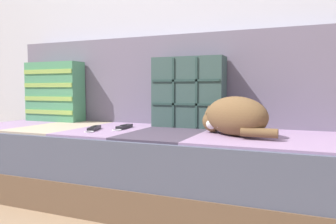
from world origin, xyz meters
TOP-DOWN VIEW (x-y plane):
  - ground_plane at (0.00, 0.00)m, footprint 14.00×14.00m
  - couch at (0.00, 0.16)m, footprint 2.15×0.78m
  - sofa_backrest at (0.00, 0.48)m, footprint 2.10×0.14m
  - throw_pillow_quilted at (0.20, 0.33)m, footprint 0.40×0.14m
  - throw_pillow_striped at (-0.75, 0.33)m, footprint 0.40×0.14m
  - sleeping_cat at (0.50, 0.09)m, footprint 0.38×0.32m
  - game_remote_near at (-0.21, 0.01)m, footprint 0.10×0.20m
  - game_remote_far at (-0.10, 0.13)m, footprint 0.06×0.20m

SIDE VIEW (x-z plane):
  - ground_plane at x=0.00m, z-range 0.00..0.00m
  - couch at x=0.00m, z-range 0.00..0.37m
  - game_remote_near at x=-0.21m, z-range 0.37..0.39m
  - game_remote_far at x=-0.10m, z-range 0.37..0.39m
  - sleeping_cat at x=0.50m, z-range 0.37..0.55m
  - throw_pillow_quilted at x=0.20m, z-range 0.37..0.76m
  - throw_pillow_striped at x=-0.75m, z-range 0.37..0.76m
  - sofa_backrest at x=0.00m, z-range 0.37..0.91m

